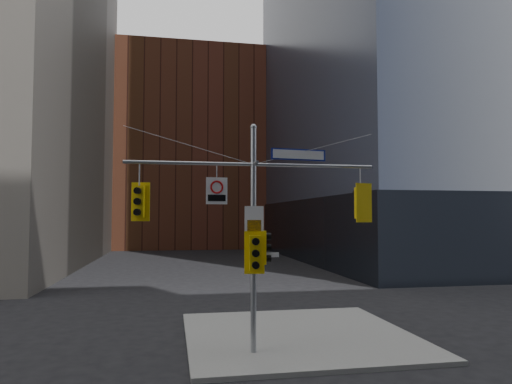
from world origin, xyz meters
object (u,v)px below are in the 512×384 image
object	(u,v)px
signal_assembly	(253,214)
regulatory_sign_arm	(217,190)
traffic_light_pole_front	(255,253)
street_sign_blade	(299,155)
traffic_light_west_arm	(139,202)
traffic_light_pole_side	(264,247)
traffic_light_east_arm	(361,203)

from	to	relation	value
signal_assembly	regulatory_sign_arm	bearing A→B (deg)	-179.01
traffic_light_pole_front	street_sign_blade	world-z (taller)	street_sign_blade
traffic_light_west_arm	traffic_light_pole_side	distance (m)	4.09
traffic_light_pole_front	street_sign_blade	bearing A→B (deg)	14.78
traffic_light_east_arm	regulatory_sign_arm	world-z (taller)	regulatory_sign_arm
traffic_light_east_arm	traffic_light_pole_front	size ratio (longest dim) A/B	0.96
traffic_light_west_arm	traffic_light_east_arm	distance (m)	7.10
signal_assembly	traffic_light_pole_side	bearing A→B (deg)	0.43
traffic_light_east_arm	traffic_light_pole_side	distance (m)	3.57
street_sign_blade	regulatory_sign_arm	xyz separation A→B (m)	(-2.65, -0.02, -1.17)
signal_assembly	traffic_light_east_arm	xyz separation A→B (m)	(3.60, 0.00, 0.38)
traffic_light_pole_side	regulatory_sign_arm	size ratio (longest dim) A/B	1.25
signal_assembly	regulatory_sign_arm	world-z (taller)	signal_assembly
traffic_light_pole_front	signal_assembly	bearing A→B (deg)	94.58
signal_assembly	street_sign_blade	xyz separation A→B (m)	(1.48, 0.00, 1.93)
regulatory_sign_arm	traffic_light_west_arm	bearing A→B (deg)	173.50
traffic_light_pole_front	regulatory_sign_arm	distance (m)	2.28
traffic_light_east_arm	traffic_light_pole_front	world-z (taller)	traffic_light_east_arm
traffic_light_pole_front	street_sign_blade	size ratio (longest dim) A/B	0.71
traffic_light_pole_side	traffic_light_pole_front	size ratio (longest dim) A/B	0.79
traffic_light_west_arm	regulatory_sign_arm	distance (m)	2.37
regulatory_sign_arm	traffic_light_east_arm	bearing A→B (deg)	-5.45
street_sign_blade	regulatory_sign_arm	bearing A→B (deg)	174.04
traffic_light_west_arm	regulatory_sign_arm	size ratio (longest dim) A/B	1.42
traffic_light_east_arm	traffic_light_pole_side	bearing A→B (deg)	-13.99
traffic_light_west_arm	street_sign_blade	bearing A→B (deg)	11.97
traffic_light_west_arm	traffic_light_pole_side	size ratio (longest dim) A/B	1.13
traffic_light_pole_side	signal_assembly	bearing A→B (deg)	96.40
signal_assembly	traffic_light_west_arm	size ratio (longest dim) A/B	6.75
street_sign_blade	traffic_light_east_arm	bearing A→B (deg)	-6.53
traffic_light_west_arm	regulatory_sign_arm	bearing A→B (deg)	11.27
traffic_light_pole_side	street_sign_blade	xyz separation A→B (m)	(1.16, 0.00, 2.97)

